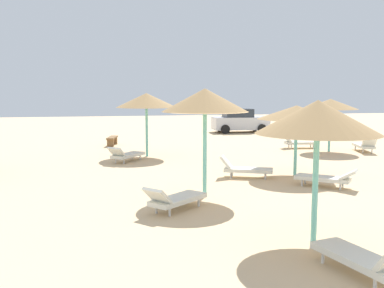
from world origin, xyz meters
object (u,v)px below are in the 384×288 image
object	(u,v)px
lounger_7	(327,178)
parasol_3	(146,100)
bench_0	(112,139)
parasol_5	(318,118)
parasol_1	(297,113)
lounger_4	(175,199)
parasol_4	(205,101)
lounger_5	(364,258)
parasol_0	(331,105)
parked_car	(240,121)
lounger_3	(126,155)
lounger_0	(365,145)
lounger_6	(299,142)
lounger_1	(245,169)

from	to	relation	value
lounger_7	parasol_3	bearing A→B (deg)	123.11
bench_0	parasol_5	bearing A→B (deg)	-77.28
parasol_1	lounger_4	distance (m)	6.70
parasol_4	parasol_5	bearing A→B (deg)	-72.76
parasol_4	lounger_5	xyz separation A→B (m)	(1.38, -6.02, -2.48)
parasol_0	parasol_5	distance (m)	14.14
lounger_4	parked_car	size ratio (longest dim) A/B	0.45
parasol_3	lounger_3	xyz separation A→B (m)	(-1.04, -1.44, -2.29)
lounger_0	lounger_6	world-z (taller)	lounger_0
lounger_6	parked_car	world-z (taller)	parked_car
lounger_1	bench_0	world-z (taller)	lounger_1
parasol_4	lounger_3	size ratio (longest dim) A/B	1.69
lounger_1	bench_0	bearing A→B (deg)	113.90
parasol_4	parasol_0	bearing A→B (deg)	44.24
parasol_5	parasol_4	bearing A→B (deg)	107.24
parasol_4	lounger_4	bearing A→B (deg)	-128.50
lounger_4	parked_car	distance (m)	21.43
lounger_0	lounger_6	size ratio (longest dim) A/B	1.01
lounger_6	bench_0	size ratio (longest dim) A/B	1.25
lounger_5	lounger_3	bearing A→B (deg)	104.75
lounger_0	lounger_1	size ratio (longest dim) A/B	0.99
parasol_1	bench_0	world-z (taller)	parasol_1
lounger_3	lounger_6	world-z (taller)	lounger_6
lounger_5	lounger_0	bearing A→B (deg)	57.80
parasol_3	parasol_4	size ratio (longest dim) A/B	0.93
parasol_3	parked_car	bearing A→B (deg)	53.32
lounger_7	parked_car	distance (m)	18.31
parasol_0	parked_car	distance (m)	10.70
parasol_0	parasol_4	distance (m)	11.53
parasol_3	parasol_5	world-z (taller)	parasol_3
parasol_0	lounger_1	bearing A→B (deg)	-138.16
parasol_5	lounger_0	world-z (taller)	parasol_5
parasol_5	lounger_3	bearing A→B (deg)	106.70
parasol_3	lounger_0	xyz separation A→B (m)	(10.88, -0.57, -2.29)
lounger_4	lounger_7	xyz separation A→B (m)	(5.22, 1.81, -0.01)
parasol_1	parasol_5	size ratio (longest dim) A/B	0.97
parked_car	lounger_1	bearing A→B (deg)	-106.57
lounger_4	parasol_0	bearing A→B (deg)	45.21
lounger_5	bench_0	world-z (taller)	lounger_5
parasol_1	lounger_4	xyz separation A→B (m)	(-5.07, -3.91, -1.97)
lounger_5	lounger_6	size ratio (longest dim) A/B	1.00
parasol_1	parasol_4	xyz separation A→B (m)	(-3.96, -2.52, 0.51)
parasol_4	lounger_5	bearing A→B (deg)	-77.08
parasol_0	lounger_5	size ratio (longest dim) A/B	1.39
lounger_3	bench_0	world-z (taller)	lounger_3
parasol_0	lounger_3	world-z (taller)	parasol_0
lounger_5	parasol_5	bearing A→B (deg)	91.65
lounger_1	lounger_3	bearing A→B (deg)	132.96
parasol_4	lounger_0	xyz separation A→B (m)	(9.94, 7.58, -2.48)
parasol_4	parked_car	distance (m)	19.83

